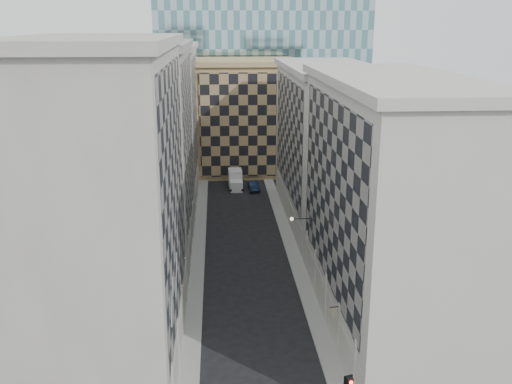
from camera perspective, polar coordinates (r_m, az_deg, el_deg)
name	(u,v)px	position (r m, az deg, el deg)	size (l,w,h in m)	color
sidewalk_west	(198,256)	(63.06, -5.82, -6.36)	(1.50, 100.00, 0.15)	gray
sidewalk_east	(293,253)	(63.54, 3.74, -6.12)	(1.50, 100.00, 0.15)	gray
bldg_left_a	(106,209)	(41.86, -14.76, -1.68)	(10.80, 22.80, 23.70)	#A29D91
bldg_left_b	(144,150)	(63.00, -11.18, 4.14)	(10.80, 22.80, 22.70)	gray
bldg_left_c	(162,121)	(84.58, -9.39, 7.00)	(10.80, 22.80, 21.70)	#A29D91
bldg_right_a	(389,206)	(47.41, 13.14, -1.33)	(10.80, 26.80, 20.70)	beige
bldg_right_b	(326,144)	(72.92, 7.05, 4.81)	(10.80, 28.80, 19.70)	beige
tan_block	(246,116)	(97.28, -1.04, 7.62)	(16.80, 14.80, 18.80)	#A28856
church_tower	(230,9)	(110.15, -2.58, 17.79)	(7.20, 7.20, 51.50)	#312C26
flagpoles_left	(174,287)	(37.99, -8.20, -9.41)	(0.10, 6.33, 2.33)	gray
bracket_lamp	(294,219)	(55.69, 3.78, -2.70)	(1.98, 0.36, 0.36)	black
box_truck	(235,181)	(87.97, -2.07, 1.15)	(2.14, 5.03, 2.74)	white
dark_car	(253,186)	(86.87, -0.26, 0.61)	(1.43, 4.11, 1.36)	#0E1B36
shop_sign	(332,311)	(43.88, 7.61, -11.74)	(0.76, 0.66, 0.74)	black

